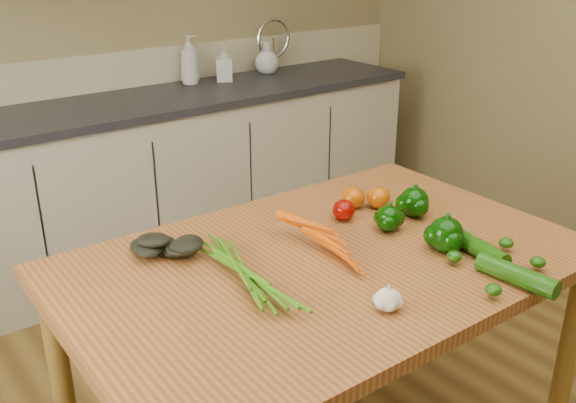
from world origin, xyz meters
The scene contains 17 objects.
room centered at (0.00, 0.17, 1.25)m, with size 4.04×5.04×2.64m.
counter_run centered at (0.21, 2.19, 0.46)m, with size 2.84×0.64×1.14m.
table centered at (-0.24, 0.42, 0.72)m, with size 1.52×0.99×0.81m.
soap_bottle_a centered at (0.40, 2.37, 1.03)m, with size 0.10×0.10×0.27m, color silver.
soap_bottle_b centered at (0.59, 2.31, 1.00)m, with size 0.09×0.09×0.20m, color silver.
soap_bottle_c centered at (0.92, 2.35, 0.99)m, with size 0.14×0.14×0.18m, color silver.
carrot_bunch centered at (-0.31, 0.45, 0.84)m, with size 0.28×0.22×0.08m, color #E85905, non-canonical shape.
leafy_greens centered at (-0.63, 0.71, 0.86)m, with size 0.22×0.19×0.11m, color black, non-canonical shape.
garlic_bulb centered at (-0.30, 0.11, 0.84)m, with size 0.07×0.07×0.06m, color white.
pepper_a centered at (0.04, 0.44, 0.85)m, with size 0.08×0.08×0.08m, color #073202.
pepper_b centered at (0.19, 0.48, 0.86)m, with size 0.10×0.10×0.10m, color #073202.
pepper_c centered at (0.07, 0.24, 0.86)m, with size 0.11×0.11×0.11m, color #073202.
tomato_a centered at (-0.02, 0.59, 0.84)m, with size 0.08×0.08×0.07m, color #7F0702.
tomato_b centered at (0.08, 0.65, 0.84)m, with size 0.08×0.08×0.08m, color #BA4E04.
tomato_c centered at (0.15, 0.60, 0.84)m, with size 0.08×0.08×0.08m, color #BA4E04.
zucchini_a centered at (0.12, 0.15, 0.83)m, with size 0.05×0.05×0.19m, color #134307.
zucchini_b centered at (0.07, -0.01, 0.83)m, with size 0.05×0.05×0.23m, color #134307.
Camera 1 is at (-1.33, -0.84, 1.68)m, focal length 40.00 mm.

